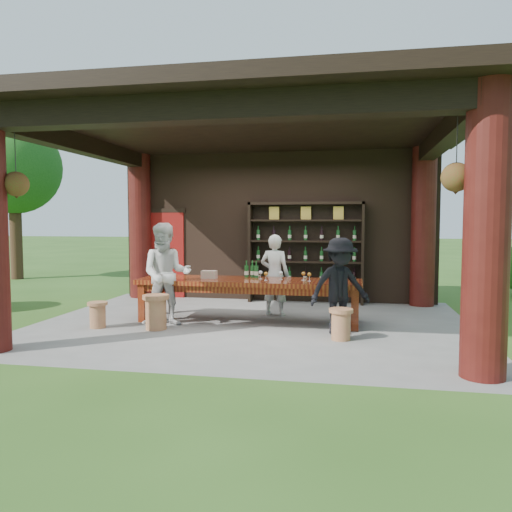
% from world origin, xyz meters
% --- Properties ---
extents(ground, '(90.00, 90.00, 0.00)m').
position_xyz_m(ground, '(0.00, 0.00, 0.00)').
color(ground, '#2D5119').
rests_on(ground, ground).
extents(pavilion, '(7.50, 6.00, 3.60)m').
position_xyz_m(pavilion, '(-0.01, 0.43, 2.13)').
color(pavilion, slate).
rests_on(pavilion, ground).
extents(wine_shelf, '(2.48, 0.38, 2.19)m').
position_xyz_m(wine_shelf, '(0.70, 2.45, 1.10)').
color(wine_shelf, black).
rests_on(wine_shelf, ground).
extents(tasting_table, '(3.92, 1.05, 0.75)m').
position_xyz_m(tasting_table, '(-0.09, 0.20, 0.64)').
color(tasting_table, '#55140C').
rests_on(tasting_table, ground).
extents(stool_near_left, '(0.43, 0.43, 0.57)m').
position_xyz_m(stool_near_left, '(-1.46, -0.71, 0.30)').
color(stool_near_left, '#9B5B3E').
rests_on(stool_near_left, ground).
extents(stool_near_right, '(0.36, 0.36, 0.47)m').
position_xyz_m(stool_near_right, '(1.54, -0.88, 0.25)').
color(stool_near_right, '#9B5B3E').
rests_on(stool_near_right, ground).
extents(stool_far_left, '(0.33, 0.33, 0.43)m').
position_xyz_m(stool_far_left, '(-2.46, -0.78, 0.23)').
color(stool_far_left, '#9B5B3E').
rests_on(stool_far_left, ground).
extents(host, '(0.61, 0.45, 1.53)m').
position_xyz_m(host, '(0.26, 0.90, 0.76)').
color(host, beige).
rests_on(host, ground).
extents(guest_woman, '(1.01, 0.89, 1.74)m').
position_xyz_m(guest_woman, '(-1.41, -0.36, 0.87)').
color(guest_woman, beige).
rests_on(guest_woman, ground).
extents(guest_man, '(1.13, 0.94, 1.52)m').
position_xyz_m(guest_man, '(1.50, -0.54, 0.76)').
color(guest_man, black).
rests_on(guest_man, ground).
extents(table_bottles, '(0.27, 0.14, 0.31)m').
position_xyz_m(table_bottles, '(-0.10, 0.51, 0.90)').
color(table_bottles, '#194C1E').
rests_on(table_bottles, tasting_table).
extents(table_glasses, '(0.94, 0.26, 0.15)m').
position_xyz_m(table_glasses, '(0.53, 0.21, 0.82)').
color(table_glasses, silver).
rests_on(table_glasses, tasting_table).
extents(napkin_basket, '(0.26, 0.18, 0.14)m').
position_xyz_m(napkin_basket, '(-0.82, 0.21, 0.82)').
color(napkin_basket, '#BF6672').
rests_on(napkin_basket, tasting_table).
extents(shrubs, '(14.34, 8.50, 1.36)m').
position_xyz_m(shrubs, '(2.26, 0.45, 0.54)').
color(shrubs, '#194C14').
rests_on(shrubs, ground).
extents(trees, '(21.03, 11.11, 4.80)m').
position_xyz_m(trees, '(3.69, 1.87, 3.37)').
color(trees, '#3F2819').
rests_on(trees, ground).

